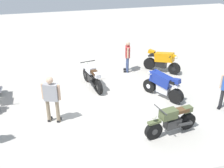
# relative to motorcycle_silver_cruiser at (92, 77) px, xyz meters

# --- Properties ---
(ground_plane) EXTENTS (40.00, 40.00, 0.00)m
(ground_plane) POSITION_rel_motorcycle_silver_cruiser_xyz_m (0.11, 1.61, -0.52)
(ground_plane) COLOR #B7B2A8
(motorcycle_silver_cruiser) EXTENTS (0.70, 2.08, 1.09)m
(motorcycle_silver_cruiser) POSITION_rel_motorcycle_silver_cruiser_xyz_m (0.00, 0.00, 0.00)
(motorcycle_silver_cruiser) COLOR black
(motorcycle_silver_cruiser) RESTS_ON ground
(motorcycle_blue_sportbike) EXTENTS (1.12, 1.80, 1.14)m
(motorcycle_blue_sportbike) POSITION_rel_motorcycle_silver_cruiser_xyz_m (-2.63, 1.71, 0.07)
(motorcycle_blue_sportbike) COLOR black
(motorcycle_blue_sportbike) RESTS_ON ground
(motorcycle_olive_vintage) EXTENTS (1.95, 0.70, 1.07)m
(motorcycle_olive_vintage) POSITION_rel_motorcycle_silver_cruiser_xyz_m (-1.83, 4.12, -0.03)
(motorcycle_olive_vintage) COLOR black
(motorcycle_olive_vintage) RESTS_ON ground
(motorcycle_orange_sportbike) EXTENTS (1.46, 1.57, 1.14)m
(motorcycle_orange_sportbike) POSITION_rel_motorcycle_silver_cruiser_xyz_m (-3.80, -0.81, 0.07)
(motorcycle_orange_sportbike) COLOR black
(motorcycle_orange_sportbike) RESTS_ON ground
(person_in_red_shirt) EXTENTS (0.40, 0.62, 1.57)m
(person_in_red_shirt) POSITION_rel_motorcycle_silver_cruiser_xyz_m (-2.11, -1.33, 0.36)
(person_in_red_shirt) COLOR #384772
(person_in_red_shirt) RESTS_ON ground
(person_in_gray_shirt) EXTENTS (0.66, 0.46, 1.77)m
(person_in_gray_shirt) POSITION_rel_motorcycle_silver_cruiser_xyz_m (1.90, 2.35, 0.50)
(person_in_gray_shirt) COLOR gray
(person_in_gray_shirt) RESTS_ON ground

